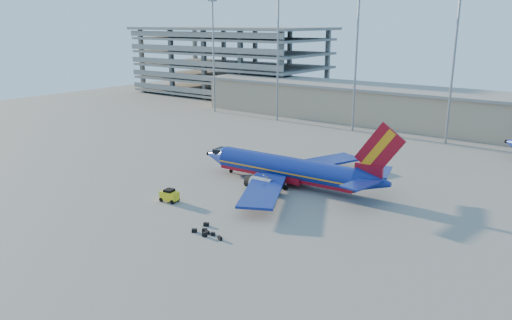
{
  "coord_description": "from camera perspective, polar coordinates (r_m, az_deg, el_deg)",
  "views": [
    {
      "loc": [
        41.68,
        -52.91,
        22.96
      ],
      "look_at": [
        1.06,
        2.11,
        4.0
      ],
      "focal_mm": 35.0,
      "sensor_mm": 36.0,
      "label": 1
    }
  ],
  "objects": [
    {
      "name": "light_mast_row",
      "position": [
        105.63,
        16.44,
        11.95
      ],
      "size": [
        101.6,
        1.6,
        28.65
      ],
      "color": "gray",
      "rests_on": "ground"
    },
    {
      "name": "luggage_pile",
      "position": [
        56.93,
        -5.7,
        -8.14
      ],
      "size": [
        4.49,
        2.88,
        0.51
      ],
      "color": "black",
      "rests_on": "ground"
    },
    {
      "name": "parking_garage",
      "position": [
        164.3,
        -2.85,
        11.56
      ],
      "size": [
        62.0,
        32.0,
        21.4
      ],
      "color": "slate",
      "rests_on": "ground"
    },
    {
      "name": "aircraft_main",
      "position": [
        72.41,
        3.96,
        -1.11
      ],
      "size": [
        32.05,
        30.81,
        10.85
      ],
      "rotation": [
        0.0,
        0.0,
        0.04
      ],
      "color": "navy",
      "rests_on": "ground"
    },
    {
      "name": "terminal_building",
      "position": [
        116.84,
        20.32,
        5.35
      ],
      "size": [
        122.0,
        16.0,
        8.5
      ],
      "color": "gray",
      "rests_on": "ground"
    },
    {
      "name": "baggage_tug",
      "position": [
        66.97,
        -9.87,
        -3.98
      ],
      "size": [
        2.57,
        1.76,
        1.72
      ],
      "rotation": [
        0.0,
        0.0,
        0.14
      ],
      "color": "yellow",
      "rests_on": "ground"
    },
    {
      "name": "ground",
      "position": [
        71.16,
        -1.7,
        -3.34
      ],
      "size": [
        220.0,
        220.0,
        0.0
      ],
      "primitive_type": "plane",
      "color": "slate",
      "rests_on": "ground"
    }
  ]
}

